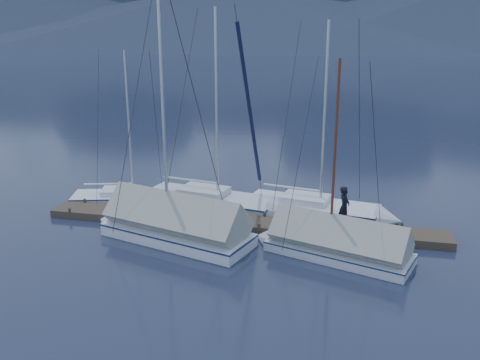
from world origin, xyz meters
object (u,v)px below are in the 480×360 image
sailboat_covered_far (165,226)px  sailboat_covered_near (327,244)px  sailboat_open_right (331,211)px  sailboat_open_mid (228,204)px  sailboat_open_left (142,198)px  person (344,207)px

sailboat_covered_far → sailboat_covered_near: bearing=-2.0°
sailboat_open_right → sailboat_covered_far: sailboat_covered_far is taller
sailboat_open_mid → sailboat_open_right: 5.06m
sailboat_open_left → sailboat_open_mid: sailboat_open_mid is taller
sailboat_covered_near → sailboat_open_right: bearing=90.6°
sailboat_open_mid → sailboat_covered_near: (5.11, -4.56, 0.23)m
sailboat_covered_near → sailboat_covered_far: sailboat_covered_far is taller
sailboat_open_left → person: 10.59m
sailboat_open_left → sailboat_covered_far: 5.25m
person → sailboat_open_left: bearing=93.7°
person → sailboat_open_right: bearing=31.4°
sailboat_open_left → sailboat_open_mid: (4.59, -0.02, 0.04)m
sailboat_open_right → person: 2.65m
sailboat_open_left → sailboat_covered_near: 10.73m
sailboat_open_left → sailboat_covered_far: (2.92, -4.35, 0.38)m
sailboat_open_mid → sailboat_open_right: size_ratio=1.07×
sailboat_covered_near → person: 2.49m
sailboat_open_right → person: size_ratio=5.46×
sailboat_open_right → person: bearing=-75.0°
sailboat_open_mid → person: size_ratio=5.82×
sailboat_covered_near → person: (0.58, 2.28, 0.82)m
sailboat_open_mid → sailboat_covered_near: bearing=-41.8°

